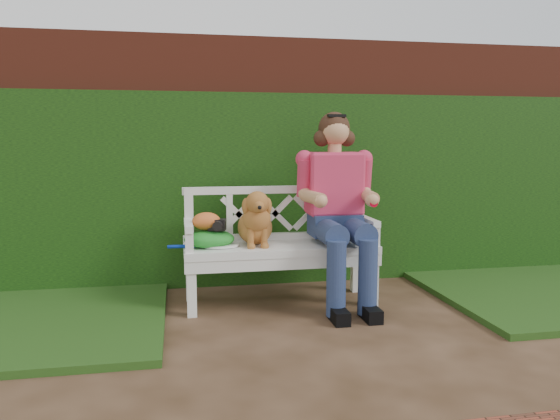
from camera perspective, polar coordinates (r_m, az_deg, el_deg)
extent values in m
plane|color=#322111|center=(3.54, 6.48, -14.15)|extent=(60.00, 60.00, 0.00)
cube|color=maroon|center=(5.15, 0.39, 5.19)|extent=(10.00, 0.30, 2.20)
cube|color=#265E12|center=(4.95, 0.88, 2.20)|extent=(10.00, 0.18, 1.70)
cube|color=black|center=(4.19, -6.58, -1.52)|extent=(0.15, 0.12, 0.09)
ellipsoid|color=orange|center=(4.20, -7.71, -1.16)|extent=(0.23, 0.19, 0.14)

